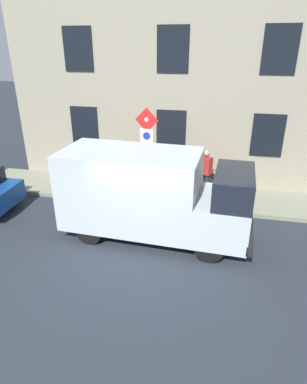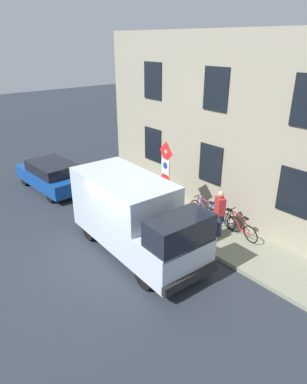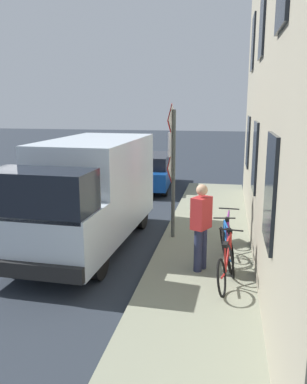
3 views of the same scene
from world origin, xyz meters
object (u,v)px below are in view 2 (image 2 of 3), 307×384
(bicycle_purple, at_px, (206,211))
(bicycle_red, at_px, (239,227))
(parked_hatchback, at_px, (52,175))
(bicycle_blue, at_px, (222,219))
(sign_post_stacked, at_px, (166,174))
(delivery_van, at_px, (134,215))
(pedestrian, at_px, (220,212))

(bicycle_purple, bearing_deg, bicycle_red, -177.23)
(parked_hatchback, distance_m, bicycle_blue, 8.34)
(sign_post_stacked, distance_m, delivery_van, 2.14)
(delivery_van, distance_m, pedestrian, 3.06)
(bicycle_red, distance_m, bicycle_blue, 0.78)
(bicycle_red, distance_m, pedestrian, 0.92)
(sign_post_stacked, bearing_deg, bicycle_blue, -50.45)
(parked_hatchback, xyz_separation_m, bicycle_purple, (3.11, -6.95, -0.22))
(sign_post_stacked, height_order, bicycle_purple, sign_post_stacked)
(parked_hatchback, height_order, bicycle_purple, parked_hatchback)
(parked_hatchback, xyz_separation_m, pedestrian, (2.60, -7.99, 0.34))
(bicycle_red, relative_size, pedestrian, 1.00)
(parked_hatchback, bearing_deg, pedestrian, -164.79)
(delivery_van, bearing_deg, bicycle_red, 62.78)
(pedestrian, bearing_deg, parked_hatchback, 135.03)
(delivery_van, height_order, pedestrian, delivery_van)
(parked_hatchback, distance_m, bicycle_red, 9.07)
(sign_post_stacked, height_order, bicycle_red, sign_post_stacked)
(delivery_van, bearing_deg, bicycle_blue, 74.27)
(bicycle_blue, bearing_deg, pedestrian, 108.01)
(bicycle_red, xyz_separation_m, bicycle_blue, (-0.00, 0.78, 0.00))
(parked_hatchback, distance_m, bicycle_purple, 7.62)
(delivery_van, distance_m, parked_hatchback, 6.71)
(sign_post_stacked, height_order, delivery_van, sign_post_stacked)
(parked_hatchback, relative_size, pedestrian, 2.37)
(sign_post_stacked, bearing_deg, parked_hatchback, 106.02)
(delivery_van, height_order, bicycle_red, delivery_van)
(delivery_van, relative_size, pedestrian, 3.14)
(sign_post_stacked, xyz_separation_m, bicycle_purple, (1.36, -0.86, -1.63))
(delivery_van, relative_size, bicycle_red, 3.15)
(bicycle_blue, bearing_deg, parked_hatchback, 13.35)
(sign_post_stacked, height_order, parked_hatchback, sign_post_stacked)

